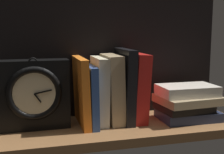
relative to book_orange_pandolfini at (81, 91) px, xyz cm
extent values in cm
cube|color=brown|center=(9.22, -2.91, -10.89)|extent=(75.00, 24.97, 2.50)
cube|color=black|center=(9.22, 8.98, 10.58)|extent=(75.00, 1.20, 40.43)
cube|color=orange|center=(0.00, 0.00, 0.00)|extent=(2.77, 16.73, 19.34)
cube|color=#2D4C8E|center=(2.40, 0.00, -1.07)|extent=(2.36, 16.75, 17.18)
cube|color=beige|center=(5.31, 0.00, -0.04)|extent=(3.55, 12.68, 19.26)
cube|color=tan|center=(9.22, 0.00, 0.29)|extent=(4.67, 13.09, 19.97)
cube|color=black|center=(12.90, 0.00, 1.09)|extent=(3.23, 14.82, 21.52)
cube|color=red|center=(16.53, 0.00, 0.43)|extent=(4.94, 13.51, 20.30)
cube|color=black|center=(-13.07, -0.11, -0.14)|extent=(18.99, 6.06, 18.99)
torus|color=black|center=(-13.07, -3.54, 0.82)|extent=(14.53, 1.78, 14.53)
cylinder|color=beige|center=(-13.07, -3.54, 0.82)|extent=(11.73, 0.60, 11.73)
cube|color=black|center=(-12.24, -4.04, -0.36)|extent=(1.89, 0.30, 2.52)
cube|color=black|center=(-10.81, -4.04, 1.24)|extent=(4.57, 0.30, 1.13)
torus|color=black|center=(-13.07, -3.14, 9.08)|extent=(2.44, 0.44, 2.44)
cube|color=#232D4C|center=(31.92, -3.88, -8.26)|extent=(17.32, 12.21, 2.76)
cube|color=black|center=(30.58, -3.64, -5.74)|extent=(15.50, 13.16, 2.28)
cube|color=#9E8966|center=(31.71, -3.93, -3.42)|extent=(18.54, 14.69, 2.35)
cube|color=beige|center=(31.59, -3.57, -0.71)|extent=(17.06, 10.84, 3.08)
camera|label=1|loc=(-13.99, -84.95, 17.83)|focal=49.22mm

